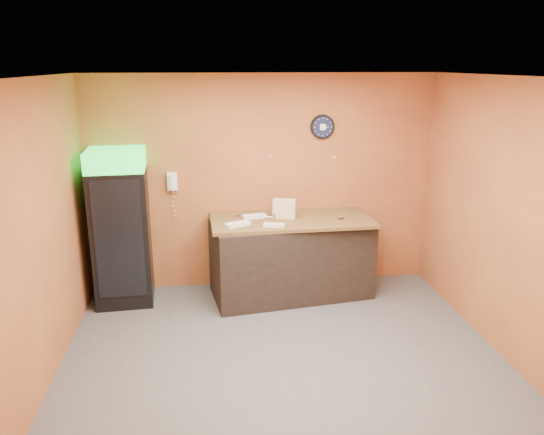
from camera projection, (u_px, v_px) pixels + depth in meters
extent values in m
plane|color=#47474C|center=(284.00, 358.00, 5.44)|extent=(4.50, 4.50, 0.00)
cube|color=#AF6631|center=(263.00, 183.00, 6.95)|extent=(4.50, 0.02, 2.80)
cube|color=#AF6631|center=(38.00, 238.00, 4.78)|extent=(0.02, 4.00, 2.80)
cube|color=#AF6631|center=(506.00, 220.00, 5.30)|extent=(0.02, 4.00, 2.80)
cube|color=white|center=(285.00, 77.00, 4.65)|extent=(4.50, 4.00, 0.02)
cube|color=black|center=(122.00, 237.00, 6.56)|extent=(0.72, 0.72, 1.69)
cube|color=#1BE63A|center=(116.00, 160.00, 6.29)|extent=(0.72, 0.72, 0.24)
cube|color=black|center=(115.00, 240.00, 6.21)|extent=(0.56, 0.05, 1.45)
cube|color=black|center=(291.00, 258.00, 6.82)|extent=(2.09, 1.16, 0.99)
cylinder|color=black|center=(322.00, 127.00, 6.81)|extent=(0.31, 0.05, 0.31)
cylinder|color=#0F1433|center=(323.00, 127.00, 6.78)|extent=(0.27, 0.01, 0.27)
cube|color=white|center=(323.00, 127.00, 6.78)|extent=(0.08, 0.00, 0.08)
cube|color=white|center=(172.00, 181.00, 6.75)|extent=(0.13, 0.07, 0.23)
cube|color=white|center=(172.00, 182.00, 6.70)|extent=(0.05, 0.04, 0.19)
cube|color=brown|center=(291.00, 220.00, 6.67)|extent=(2.04, 1.01, 0.04)
cube|color=beige|center=(284.00, 216.00, 6.68)|extent=(0.30, 0.19, 0.06)
cube|color=beige|center=(284.00, 211.00, 6.66)|extent=(0.30, 0.19, 0.06)
cube|color=beige|center=(284.00, 206.00, 6.65)|extent=(0.30, 0.19, 0.06)
cube|color=beige|center=(284.00, 202.00, 6.63)|extent=(0.30, 0.19, 0.06)
cube|color=silver|center=(238.00, 224.00, 6.35)|extent=(0.32, 0.24, 0.04)
cube|color=silver|center=(274.00, 225.00, 6.33)|extent=(0.27, 0.16, 0.04)
cube|color=silver|center=(254.00, 216.00, 6.68)|extent=(0.31, 0.17, 0.04)
cylinder|color=silver|center=(275.00, 215.00, 6.69)|extent=(0.06, 0.06, 0.06)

